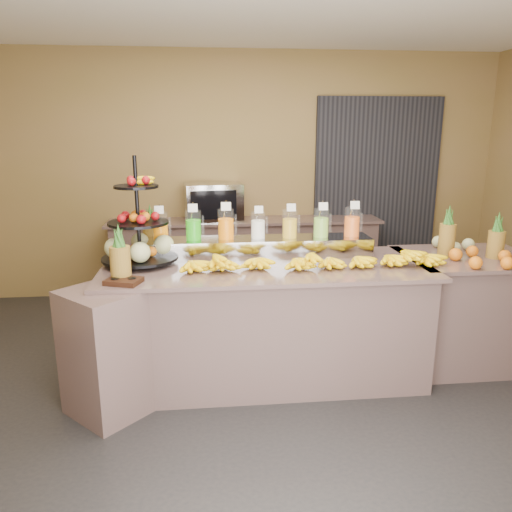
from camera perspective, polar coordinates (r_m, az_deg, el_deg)
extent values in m
plane|color=black|center=(3.92, 1.66, -15.44)|extent=(6.00, 6.00, 0.00)
cube|color=olive|center=(5.92, -1.49, 9.13)|extent=(6.00, 0.02, 2.80)
cube|color=black|center=(6.22, 13.53, 7.15)|extent=(1.50, 0.06, 2.20)
cube|color=gray|center=(3.99, 1.14, -7.68)|extent=(2.40, 0.90, 0.90)
cube|color=gray|center=(3.84, 1.17, -1.25)|extent=(2.50, 1.00, 0.03)
cube|color=gray|center=(3.66, -16.52, -10.44)|extent=(0.71, 0.71, 0.90)
cube|color=gray|center=(4.60, 22.62, -5.79)|extent=(1.00, 0.80, 0.90)
cube|color=gray|center=(4.46, 23.20, -0.18)|extent=(1.08, 0.88, 0.03)
cube|color=gray|center=(5.83, -1.22, -0.45)|extent=(3.00, 0.50, 0.90)
cube|color=gray|center=(5.73, -1.25, 4.05)|extent=(3.10, 0.55, 0.03)
cube|color=gray|center=(4.08, 0.23, 1.02)|extent=(1.85, 0.30, 0.15)
cylinder|color=silver|center=(4.03, -10.87, 3.33)|extent=(0.12, 0.12, 0.23)
cylinder|color=#FF8400|center=(4.04, -10.84, 2.83)|extent=(0.11, 0.11, 0.15)
cylinder|color=gray|center=(4.03, -11.11, 4.06)|extent=(0.01, 0.01, 0.27)
cube|color=white|center=(3.95, -11.03, 5.20)|extent=(0.07, 0.02, 0.06)
cylinder|color=silver|center=(4.02, -7.17, 3.50)|extent=(0.13, 0.13, 0.23)
cylinder|color=#1EAF0E|center=(4.02, -7.15, 2.98)|extent=(0.12, 0.12, 0.16)
cylinder|color=gray|center=(4.02, -7.42, 4.27)|extent=(0.01, 0.01, 0.28)
cube|color=white|center=(3.93, -7.25, 5.47)|extent=(0.07, 0.02, 0.06)
cylinder|color=silver|center=(4.02, -3.46, 3.65)|extent=(0.13, 0.13, 0.24)
cylinder|color=orange|center=(4.03, -3.45, 3.11)|extent=(0.12, 0.12, 0.16)
cylinder|color=gray|center=(4.02, -3.71, 4.44)|extent=(0.01, 0.01, 0.29)
cube|color=white|center=(3.93, -3.45, 5.68)|extent=(0.08, 0.02, 0.07)
cylinder|color=silver|center=(4.04, 0.24, 3.54)|extent=(0.12, 0.12, 0.21)
cylinder|color=white|center=(4.05, 0.24, 3.06)|extent=(0.11, 0.11, 0.15)
cylinder|color=gray|center=(4.04, 0.01, 4.24)|extent=(0.01, 0.01, 0.25)
cube|color=white|center=(3.96, 0.32, 5.33)|extent=(0.07, 0.02, 0.06)
cylinder|color=silver|center=(4.08, 3.88, 3.68)|extent=(0.12, 0.12, 0.23)
cylinder|color=gold|center=(4.08, 3.87, 3.19)|extent=(0.12, 0.12, 0.15)
cylinder|color=gray|center=(4.07, 3.65, 4.41)|extent=(0.01, 0.01, 0.27)
cube|color=white|center=(4.00, 4.05, 5.56)|extent=(0.07, 0.02, 0.06)
cylinder|color=silver|center=(4.13, 7.45, 3.76)|extent=(0.13, 0.13, 0.23)
cylinder|color=#82C03E|center=(4.13, 7.43, 3.26)|extent=(0.12, 0.12, 0.16)
cylinder|color=gray|center=(4.12, 7.23, 4.50)|extent=(0.01, 0.01, 0.27)
cube|color=white|center=(4.05, 7.70, 5.65)|extent=(0.07, 0.02, 0.06)
cylinder|color=silver|center=(4.19, 10.91, 3.83)|extent=(0.13, 0.13, 0.24)
cylinder|color=orange|center=(4.20, 10.89, 3.33)|extent=(0.12, 0.12, 0.16)
cylinder|color=gray|center=(4.19, 10.70, 4.57)|extent=(0.01, 0.01, 0.28)
cube|color=white|center=(4.11, 11.25, 5.73)|extent=(0.08, 0.02, 0.06)
ellipsoid|color=yellow|center=(3.71, -7.33, -0.86)|extent=(0.24, 0.18, 0.10)
ellipsoid|color=yellow|center=(3.71, -3.41, -0.76)|extent=(0.24, 0.18, 0.10)
ellipsoid|color=yellow|center=(3.73, 0.48, -0.65)|extent=(0.24, 0.18, 0.10)
ellipsoid|color=yellow|center=(3.77, 4.32, -0.54)|extent=(0.24, 0.18, 0.10)
ellipsoid|color=yellow|center=(3.82, 8.07, -0.44)|extent=(0.24, 0.18, 0.10)
ellipsoid|color=yellow|center=(3.89, 11.70, -0.33)|extent=(0.24, 0.18, 0.10)
ellipsoid|color=yellow|center=(3.97, 15.19, -0.23)|extent=(0.24, 0.18, 0.10)
ellipsoid|color=yellow|center=(4.07, 18.52, -0.13)|extent=(0.24, 0.18, 0.10)
ellipsoid|color=yellow|center=(3.69, -4.61, 0.27)|extent=(0.20, 0.16, 0.09)
ellipsoid|color=yellow|center=(3.78, 6.24, 0.55)|extent=(0.20, 0.16, 0.09)
ellipsoid|color=yellow|center=(3.98, 16.28, 0.79)|extent=(0.20, 0.16, 0.09)
cylinder|color=black|center=(3.89, -13.38, 5.05)|extent=(0.03, 0.03, 0.83)
cylinder|color=black|center=(3.97, -13.07, -0.19)|extent=(0.66, 0.66, 0.02)
cylinder|color=black|center=(3.91, -13.30, 3.72)|extent=(0.51, 0.51, 0.02)
cylinder|color=black|center=(3.87, -13.54, 7.73)|extent=(0.37, 0.37, 0.02)
sphere|color=#BAB97F|center=(3.93, -10.49, 1.12)|extent=(0.16, 0.16, 0.16)
sphere|color=maroon|center=(3.89, -11.46, 4.46)|extent=(0.07, 0.07, 0.07)
sphere|color=orange|center=(3.97, -14.43, 0.49)|extent=(0.08, 0.08, 0.08)
cube|color=black|center=(3.50, -14.89, -2.79)|extent=(0.27, 0.24, 0.03)
cylinder|color=brown|center=(3.55, -15.23, -0.82)|extent=(0.14, 0.14, 0.24)
cone|color=#234E1A|center=(3.51, -15.44, 2.32)|extent=(0.07, 0.07, 0.16)
cylinder|color=brown|center=(4.29, -11.89, 2.07)|extent=(0.14, 0.14, 0.25)
cone|color=#234E1A|center=(4.25, -12.03, 4.79)|extent=(0.07, 0.07, 0.16)
cylinder|color=brown|center=(4.38, 20.96, 1.74)|extent=(0.14, 0.14, 0.26)
cylinder|color=brown|center=(4.46, 25.72, 1.20)|extent=(0.13, 0.13, 0.22)
ellipsoid|color=orange|center=(4.24, 24.49, -0.15)|extent=(0.40, 0.26, 0.10)
cube|color=gray|center=(5.67, -4.91, 6.19)|extent=(0.67, 0.51, 0.42)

